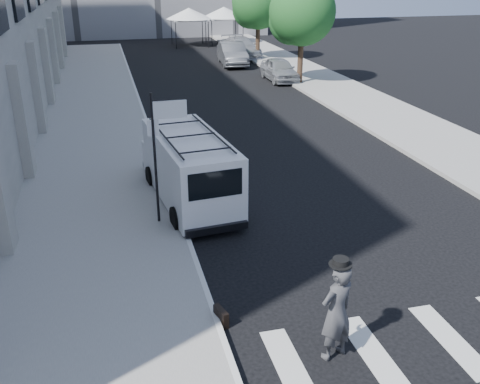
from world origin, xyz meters
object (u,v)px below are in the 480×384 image
suitcase (189,227)px  businessman (336,312)px  cargo_van (188,167)px  parked_car_b (233,54)px  parked_car_c (241,47)px  briefcase (221,316)px  parked_car_a (279,70)px

suitcase → businessman: bearing=-59.6°
suitcase → cargo_van: size_ratio=0.18×
cargo_van → parked_car_b: size_ratio=1.17×
cargo_van → parked_car_c: 27.47m
briefcase → parked_car_a: bearing=52.9°
businessman → suitcase: businessman is taller
businessman → parked_car_b: businessman is taller
suitcase → parked_car_c: 29.76m
businessman → parked_car_b: bearing=-120.5°
parked_car_c → businessman: bearing=-104.5°
parked_car_b → parked_car_c: size_ratio=0.92×
cargo_van → briefcase: bearing=-99.8°
suitcase → parked_car_b: size_ratio=0.21×
parked_car_a → parked_car_c: parked_car_c is taller
briefcase → parked_car_b: parked_car_b is taller
parked_car_a → briefcase: bearing=-110.2°
businessman → parked_car_c: businessman is taller
suitcase → parked_car_c: size_ratio=0.19×
businessman → suitcase: 5.58m
briefcase → cargo_van: (0.38, 6.11, 0.90)m
briefcase → cargo_van: 6.19m
cargo_van → parked_car_b: (6.86, 22.90, -0.29)m
businessman → suitcase: (-1.76, 5.25, -0.69)m
briefcase → parked_car_a: (8.70, 22.83, 0.51)m
briefcase → suitcase: suitcase is taller
businessman → parked_car_a: bearing=-126.2°
businessman → parked_car_c: 34.42m
suitcase → parked_car_b: 26.21m
briefcase → parked_car_b: size_ratio=0.09×
cargo_van → parked_car_b: 23.91m
parked_car_a → parked_car_c: size_ratio=0.78×
businessman → cargo_van: cargo_van is taller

